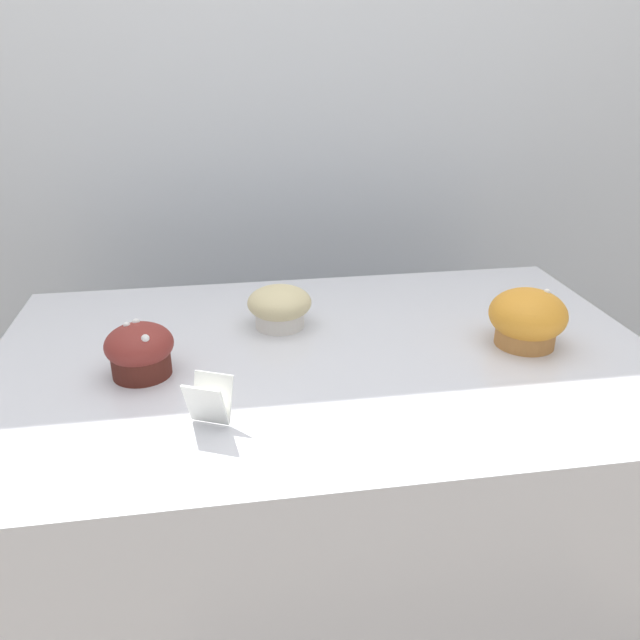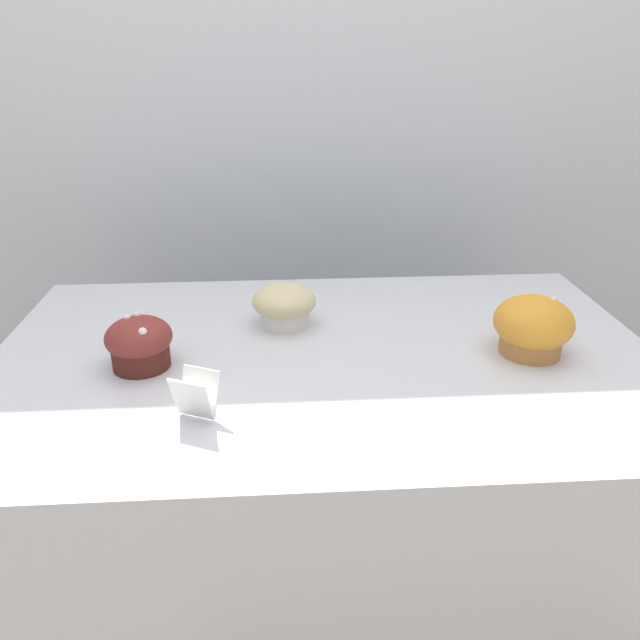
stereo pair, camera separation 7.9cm
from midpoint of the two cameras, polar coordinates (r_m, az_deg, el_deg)
wall_back at (r=1.50m, az=0.29°, el=7.70°), size 3.20×0.10×1.80m
display_counter at (r=1.21m, az=2.45°, el=-22.20°), size 1.00×0.64×0.89m
muffin_front_center at (r=0.99m, az=21.09°, el=-0.60°), size 0.12×0.12×0.09m
muffin_back_left at (r=1.02m, az=-1.08°, el=1.35°), size 0.10×0.10×0.07m
muffin_back_right at (r=0.91m, az=-13.84°, el=-2.08°), size 0.09×0.09×0.08m
price_card at (r=0.77m, az=-8.47°, el=-6.90°), size 0.06×0.06×0.06m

